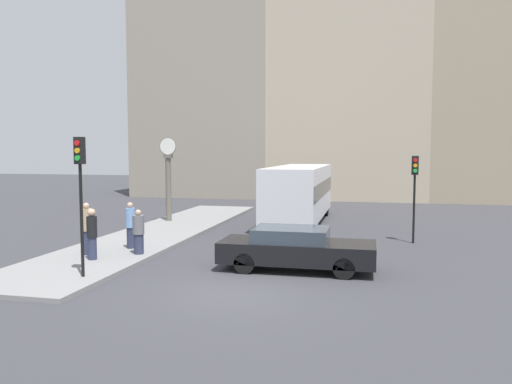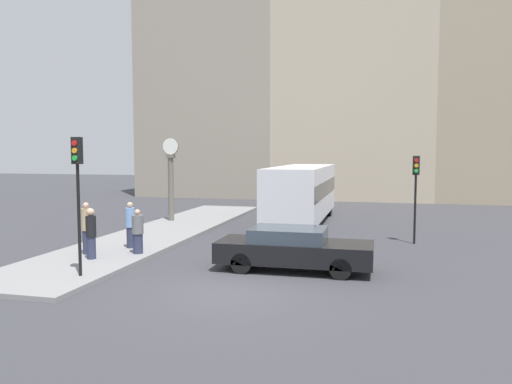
# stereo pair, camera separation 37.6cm
# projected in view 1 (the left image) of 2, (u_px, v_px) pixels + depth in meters

# --- Properties ---
(ground_plane) EXTENTS (120.00, 120.00, 0.00)m
(ground_plane) POSITION_uv_depth(u_px,v_px,m) (238.00, 292.00, 13.14)
(ground_plane) COLOR #38383D
(sidewalk_corner) EXTENTS (3.69, 20.75, 0.13)m
(sidewalk_corner) POSITION_uv_depth(u_px,v_px,m) (162.00, 232.00, 22.55)
(sidewalk_corner) COLOR gray
(sidewalk_corner) RESTS_ON ground_plane
(building_row) EXTENTS (31.61, 5.00, 17.67)m
(building_row) POSITION_uv_depth(u_px,v_px,m) (319.00, 95.00, 39.17)
(building_row) COLOR gray
(building_row) RESTS_ON ground_plane
(sedan_car) EXTENTS (4.80, 1.83, 1.33)m
(sedan_car) POSITION_uv_depth(u_px,v_px,m) (296.00, 248.00, 15.53)
(sedan_car) COLOR black
(sedan_car) RESTS_ON ground_plane
(bus_distant) EXTENTS (2.50, 9.68, 2.94)m
(bus_distant) POSITION_uv_depth(u_px,v_px,m) (300.00, 191.00, 26.00)
(bus_distant) COLOR silver
(bus_distant) RESTS_ON ground_plane
(traffic_light_near) EXTENTS (0.26, 0.24, 3.97)m
(traffic_light_near) POSITION_uv_depth(u_px,v_px,m) (80.00, 178.00, 14.01)
(traffic_light_near) COLOR black
(traffic_light_near) RESTS_ON sidewalk_corner
(traffic_light_far) EXTENTS (0.26, 0.24, 3.53)m
(traffic_light_far) POSITION_uv_depth(u_px,v_px,m) (415.00, 181.00, 19.97)
(traffic_light_far) COLOR black
(traffic_light_far) RESTS_ON ground_plane
(street_clock) EXTENTS (0.90, 0.38, 4.29)m
(street_clock) POSITION_uv_depth(u_px,v_px,m) (168.00, 179.00, 25.63)
(street_clock) COLOR #666056
(street_clock) RESTS_ON sidewalk_corner
(pedestrian_black_jacket) EXTENTS (0.34, 0.34, 1.70)m
(pedestrian_black_jacket) POSITION_uv_depth(u_px,v_px,m) (92.00, 234.00, 16.41)
(pedestrian_black_jacket) COLOR #2D334C
(pedestrian_black_jacket) RESTS_ON sidewalk_corner
(pedestrian_blue_stripe) EXTENTS (0.33, 0.33, 1.70)m
(pedestrian_blue_stripe) POSITION_uv_depth(u_px,v_px,m) (130.00, 225.00, 18.35)
(pedestrian_blue_stripe) COLOR #2D334C
(pedestrian_blue_stripe) RESTS_ON sidewalk_corner
(pedestrian_tan_coat) EXTENTS (0.32, 0.32, 1.81)m
(pedestrian_tan_coat) POSITION_uv_depth(u_px,v_px,m) (87.00, 228.00, 17.20)
(pedestrian_tan_coat) COLOR #2D334C
(pedestrian_tan_coat) RESTS_ON sidewalk_corner
(pedestrian_grey_jacket) EXTENTS (0.40, 0.40, 1.55)m
(pedestrian_grey_jacket) POSITION_uv_depth(u_px,v_px,m) (139.00, 232.00, 17.35)
(pedestrian_grey_jacket) COLOR #2D334C
(pedestrian_grey_jacket) RESTS_ON sidewalk_corner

